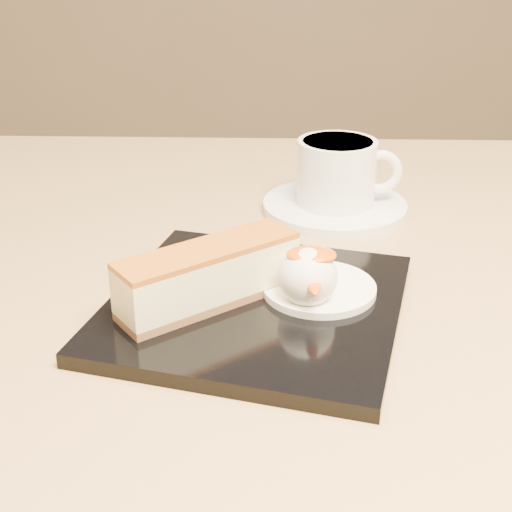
{
  "coord_description": "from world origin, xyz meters",
  "views": [
    {
      "loc": [
        0.06,
        -0.57,
        1.0
      ],
      "look_at": [
        0.04,
        -0.06,
        0.76
      ],
      "focal_mm": 50.0,
      "sensor_mm": 36.0,
      "label": 1
    }
  ],
  "objects_px": {
    "ice_cream_scoop": "(308,277)",
    "saucer": "(335,206)",
    "table": "(214,407)",
    "cheesecake": "(209,275)",
    "coffee_cup": "(338,171)",
    "dessert_plate": "(255,306)"
  },
  "relations": [
    {
      "from": "cheesecake",
      "to": "saucer",
      "type": "xyz_separation_m",
      "value": [
        0.11,
        0.22,
        -0.03
      ]
    },
    {
      "from": "cheesecake",
      "to": "coffee_cup",
      "type": "bearing_deg",
      "value": 24.98
    },
    {
      "from": "table",
      "to": "dessert_plate",
      "type": "distance_m",
      "value": 0.19
    },
    {
      "from": "cheesecake",
      "to": "dessert_plate",
      "type": "bearing_deg",
      "value": -29.7
    },
    {
      "from": "dessert_plate",
      "to": "saucer",
      "type": "xyz_separation_m",
      "value": [
        0.08,
        0.22,
        -0.0
      ]
    },
    {
      "from": "saucer",
      "to": "ice_cream_scoop",
      "type": "bearing_deg",
      "value": -99.34
    },
    {
      "from": "dessert_plate",
      "to": "ice_cream_scoop",
      "type": "xyz_separation_m",
      "value": [
        0.04,
        -0.01,
        0.03
      ]
    },
    {
      "from": "dessert_plate",
      "to": "saucer",
      "type": "relative_size",
      "value": 1.47
    },
    {
      "from": "dessert_plate",
      "to": "coffee_cup",
      "type": "relative_size",
      "value": 2.02
    },
    {
      "from": "saucer",
      "to": "coffee_cup",
      "type": "height_order",
      "value": "coffee_cup"
    },
    {
      "from": "dessert_plate",
      "to": "cheesecake",
      "type": "distance_m",
      "value": 0.05
    },
    {
      "from": "coffee_cup",
      "to": "cheesecake",
      "type": "bearing_deg",
      "value": -119.1
    },
    {
      "from": "table",
      "to": "ice_cream_scoop",
      "type": "height_order",
      "value": "ice_cream_scoop"
    },
    {
      "from": "table",
      "to": "cheesecake",
      "type": "height_order",
      "value": "cheesecake"
    },
    {
      "from": "ice_cream_scoop",
      "to": "coffee_cup",
      "type": "relative_size",
      "value": 0.41
    },
    {
      "from": "cheesecake",
      "to": "ice_cream_scoop",
      "type": "relative_size",
      "value": 3.06
    },
    {
      "from": "dessert_plate",
      "to": "coffee_cup",
      "type": "distance_m",
      "value": 0.23
    },
    {
      "from": "ice_cream_scoop",
      "to": "saucer",
      "type": "xyz_separation_m",
      "value": [
        0.04,
        0.22,
        -0.03
      ]
    },
    {
      "from": "table",
      "to": "cheesecake",
      "type": "relative_size",
      "value": 5.8
    },
    {
      "from": "cheesecake",
      "to": "coffee_cup",
      "type": "relative_size",
      "value": 1.27
    },
    {
      "from": "table",
      "to": "ice_cream_scoop",
      "type": "xyz_separation_m",
      "value": [
        0.08,
        -0.09,
        0.19
      ]
    },
    {
      "from": "coffee_cup",
      "to": "ice_cream_scoop",
      "type": "bearing_deg",
      "value": -101.76
    }
  ]
}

